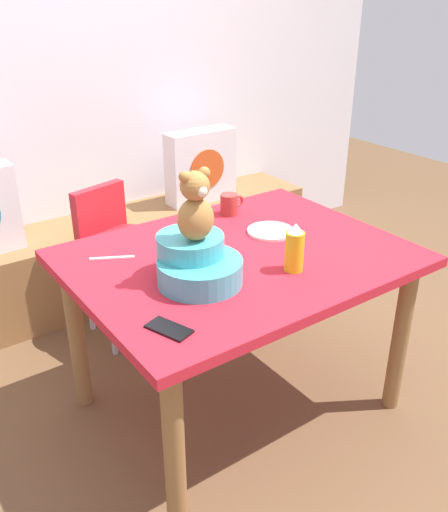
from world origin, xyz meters
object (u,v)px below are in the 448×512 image
at_px(highchair, 118,243).
at_px(ketchup_bottle, 294,248).
at_px(dining_table, 239,276).
at_px(cell_phone, 169,329).
at_px(coffee_mug, 230,204).
at_px(teddy_bear, 195,207).
at_px(book_stack, 105,216).
at_px(infant_seat_teal, 197,263).
at_px(pillow_floral_right, 201,166).
at_px(dinner_plate_near, 271,231).

distance_m(highchair, ketchup_bottle, 1.10).
distance_m(dining_table, cell_phone, 0.59).
bearing_deg(highchair, coffee_mug, -51.15).
bearing_deg(highchair, teddy_bear, -96.69).
bearing_deg(cell_phone, book_stack, 53.66).
bearing_deg(ketchup_bottle, book_stack, 93.97).
relative_size(infant_seat_teal, ketchup_bottle, 1.78).
bearing_deg(coffee_mug, pillow_floral_right, 64.72).
bearing_deg(cell_phone, coffee_mug, 23.73).
bearing_deg(coffee_mug, dining_table, -120.90).
relative_size(dining_table, coffee_mug, 10.66).
relative_size(book_stack, dinner_plate_near, 1.00).
distance_m(book_stack, ketchup_bottle, 1.51).
bearing_deg(ketchup_bottle, cell_phone, -172.23).
distance_m(pillow_floral_right, book_stack, 0.67).
relative_size(dining_table, teddy_bear, 5.12).
height_order(book_stack, dining_table, dining_table).
bearing_deg(highchair, cell_phone, -107.28).
bearing_deg(coffee_mug, highchair, 128.85).
distance_m(ketchup_bottle, cell_phone, 0.58).
xyz_separation_m(infant_seat_teal, teddy_bear, (-0.00, -0.00, 0.21)).
height_order(highchair, cell_phone, highchair).
bearing_deg(coffee_mug, infant_seat_teal, -136.16).
xyz_separation_m(highchair, infant_seat_teal, (-0.11, -0.90, 0.29)).
height_order(dining_table, dinner_plate_near, dinner_plate_near).
relative_size(teddy_bear, coffee_mug, 2.08).
distance_m(teddy_bear, cell_phone, 0.42).
distance_m(book_stack, cell_phone, 1.64).
relative_size(highchair, cell_phone, 5.49).
xyz_separation_m(book_stack, dining_table, (0.02, -1.24, 0.15)).
relative_size(book_stack, highchair, 0.25).
relative_size(pillow_floral_right, highchair, 0.56).
bearing_deg(infant_seat_teal, cell_phone, -138.32).
height_order(teddy_bear, dinner_plate_near, teddy_bear).
bearing_deg(cell_phone, teddy_bear, 22.22).
bearing_deg(coffee_mug, teddy_bear, -136.12).
bearing_deg(dining_table, book_stack, 90.95).
relative_size(highchair, ketchup_bottle, 4.27).
distance_m(ketchup_bottle, dinner_plate_near, 0.36).
distance_m(teddy_bear, coffee_mug, 0.69).
bearing_deg(teddy_bear, book_stack, 80.16).
bearing_deg(pillow_floral_right, dining_table, -116.98).
bearing_deg(dining_table, cell_phone, -148.33).
bearing_deg(infant_seat_teal, coffee_mug, 43.84).
relative_size(dining_table, cell_phone, 8.89).
xyz_separation_m(pillow_floral_right, infant_seat_teal, (-0.87, -1.31, 0.13)).
bearing_deg(pillow_floral_right, highchair, -151.57).
xyz_separation_m(pillow_floral_right, dinner_plate_near, (-0.39, -1.13, 0.07)).
xyz_separation_m(coffee_mug, dinner_plate_near, (0.02, -0.27, -0.04)).
xyz_separation_m(ketchup_bottle, dinner_plate_near, (0.15, 0.31, -0.08)).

